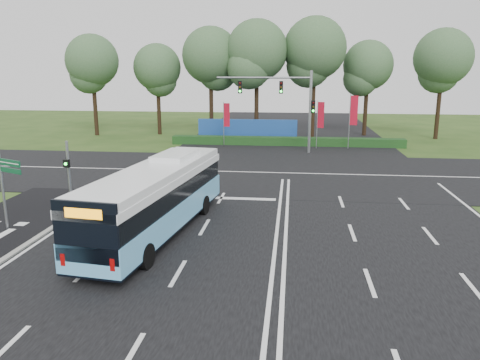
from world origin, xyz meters
name	(u,v)px	position (x,y,z in m)	size (l,w,h in m)	color
ground	(277,231)	(0.00, 0.00, 0.00)	(120.00, 120.00, 0.00)	#284517
road_main	(277,230)	(0.00, 0.00, 0.02)	(20.00, 120.00, 0.04)	black
road_cross	(283,173)	(0.00, 12.00, 0.03)	(120.00, 14.00, 0.05)	black
kerb_strip	(27,244)	(-10.10, -3.00, 0.06)	(0.25, 18.00, 0.12)	gray
city_bus	(157,198)	(-5.16, -1.03, 1.62)	(3.72, 11.43, 3.22)	#64B6E9
pedestrian_signal	(69,172)	(-10.71, 2.17, 1.94)	(0.31, 0.42, 3.55)	gray
street_sign	(6,178)	(-11.81, -1.33, 2.41)	(1.37, 0.68, 3.80)	gray
banner_flag_left	(226,117)	(-5.71, 23.78, 2.69)	(0.61, 0.06, 4.10)	gray
banner_flag_mid	(320,118)	(2.97, 22.87, 2.84)	(0.62, 0.24, 4.34)	gray
banner_flag_right	(353,114)	(5.89, 23.17, 3.19)	(0.73, 0.10, 4.92)	gray
traffic_light_gantry	(289,99)	(0.21, 20.50, 4.66)	(8.41, 0.28, 7.00)	gray
hedge	(286,141)	(0.00, 24.50, 0.40)	(22.00, 1.20, 0.80)	#163613
blue_hoarding	(247,130)	(-4.00, 27.00, 1.10)	(10.00, 0.30, 2.20)	#1B4693
eucalyptus_row	(267,57)	(-2.35, 30.42, 8.39)	(42.15, 8.82, 12.44)	black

